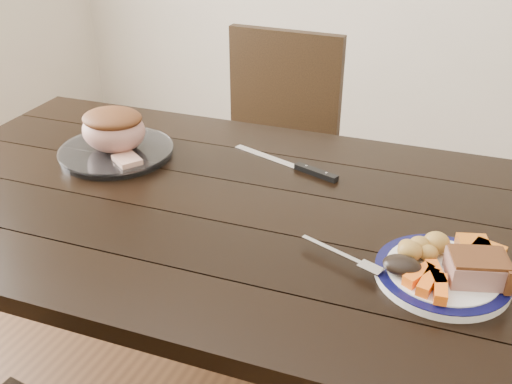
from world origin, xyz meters
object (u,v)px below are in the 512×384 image
at_px(dining_table, 229,234).
at_px(roast_joint, 114,131).
at_px(dinner_plate, 442,275).
at_px(fork, 347,257).
at_px(pork_slice, 476,269).
at_px(serving_platter, 117,153).
at_px(carving_knife, 303,168).
at_px(chair_far, 272,150).

xyz_separation_m(dining_table, roast_joint, (-0.37, 0.09, 0.16)).
bearing_deg(dinner_plate, fork, -168.40).
relative_size(pork_slice, fork, 0.56).
distance_m(dining_table, pork_slice, 0.57).
height_order(fork, roast_joint, roast_joint).
bearing_deg(dinner_plate, serving_platter, 167.95).
bearing_deg(roast_joint, serving_platter, 0.00).
bearing_deg(fork, pork_slice, 24.96).
xyz_separation_m(dinner_plate, fork, (-0.17, -0.04, 0.01)).
distance_m(pork_slice, roast_joint, 0.93).
distance_m(dinner_plate, carving_knife, 0.49).
xyz_separation_m(chair_far, serving_platter, (-0.18, -0.65, 0.23)).
bearing_deg(chair_far, pork_slice, 130.58).
xyz_separation_m(chair_far, pork_slice, (0.74, -0.84, 0.27)).
bearing_deg(carving_knife, chair_far, 135.62).
distance_m(dining_table, fork, 0.36).
xyz_separation_m(dining_table, serving_platter, (-0.37, 0.09, 0.10)).
height_order(fork, carving_knife, fork).
xyz_separation_m(dinner_plate, roast_joint, (-0.86, 0.18, 0.06)).
bearing_deg(dining_table, carving_knife, 63.81).
distance_m(dining_table, chair_far, 0.78).
xyz_separation_m(pork_slice, roast_joint, (-0.92, 0.19, 0.03)).
distance_m(fork, roast_joint, 0.73).
bearing_deg(serving_platter, chair_far, 74.89).
distance_m(pork_slice, fork, 0.23).
height_order(dinner_plate, roast_joint, roast_joint).
bearing_deg(carving_knife, roast_joint, -149.84).
xyz_separation_m(chair_far, dinner_plate, (0.69, -0.83, 0.23)).
bearing_deg(pork_slice, chair_far, 131.49).
relative_size(dining_table, carving_knife, 5.31).
relative_size(chair_far, carving_knife, 2.96).
relative_size(dinner_plate, roast_joint, 1.45).
bearing_deg(carving_knife, pork_slice, -19.64).
relative_size(serving_platter, pork_slice, 2.98).
bearing_deg(pork_slice, serving_platter, 168.37).
height_order(pork_slice, carving_knife, pork_slice).
bearing_deg(dining_table, chair_far, 105.00).
bearing_deg(dining_table, fork, -22.23).
xyz_separation_m(dining_table, fork, (0.32, -0.13, 0.11)).
relative_size(dining_table, serving_platter, 5.75).
distance_m(serving_platter, fork, 0.72).
bearing_deg(dining_table, serving_platter, 166.49).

